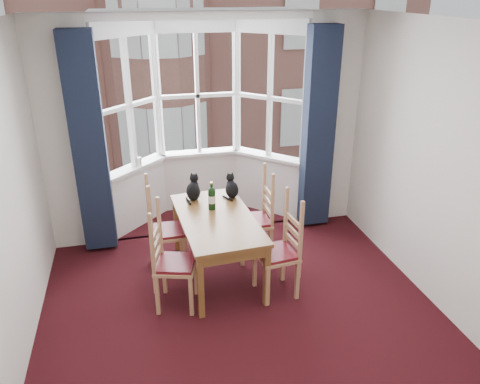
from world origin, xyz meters
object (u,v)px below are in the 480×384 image
object	(u,v)px
wine_bottle	(212,197)
chair_right_near	(284,253)
chair_right_far	(260,221)
cat_right	(232,188)
candle_tall	(140,161)
chair_left_near	(167,265)
dining_table	(217,224)
cat_left	(193,190)
chair_left_far	(159,233)

from	to	relation	value
wine_bottle	chair_right_near	bearing A→B (deg)	-47.05
chair_right_far	wine_bottle	world-z (taller)	wine_bottle
cat_right	candle_tall	world-z (taller)	cat_right
chair_left_near	chair_right_near	distance (m)	1.23
candle_tall	chair_right_far	bearing A→B (deg)	-41.09
dining_table	chair_right_far	size ratio (longest dim) A/B	1.65
cat_left	chair_right_near	bearing A→B (deg)	-51.19
cat_right	wine_bottle	bearing A→B (deg)	-136.41
wine_bottle	dining_table	bearing A→B (deg)	-87.12
chair_left_far	wine_bottle	distance (m)	0.73
chair_right_near	candle_tall	distance (m)	2.43
chair_left_far	candle_tall	distance (m)	1.29
dining_table	chair_left_far	world-z (taller)	chair_left_far
chair_left_near	cat_right	xyz separation A→B (m)	(0.87, 0.91, 0.38)
chair_right_far	chair_left_far	bearing A→B (deg)	-178.84
wine_bottle	chair_left_near	bearing A→B (deg)	-132.72
chair_right_far	cat_left	size ratio (longest dim) A/B	2.87
chair_left_near	chair_right_near	bearing A→B (deg)	-2.70
cat_right	chair_left_near	bearing A→B (deg)	-133.89
chair_right_near	cat_left	xyz separation A→B (m)	(-0.81, 1.00, 0.39)
dining_table	chair_left_near	xyz separation A→B (m)	(-0.59, -0.41, -0.18)
dining_table	candle_tall	xyz separation A→B (m)	(-0.76, 1.46, 0.28)
dining_table	chair_left_far	distance (m)	0.70
cat_left	dining_table	bearing A→B (deg)	-71.72
dining_table	cat_left	size ratio (longest dim) A/B	4.74
cat_right	candle_tall	distance (m)	1.42
dining_table	candle_tall	distance (m)	1.67
chair_left_far	wine_bottle	bearing A→B (deg)	-4.81
chair_left_near	cat_right	distance (m)	1.32
chair_right_near	chair_right_far	size ratio (longest dim) A/B	1.00
dining_table	chair_right_far	distance (m)	0.68
chair_right_near	cat_right	distance (m)	1.10
chair_left_near	chair_left_far	xyz separation A→B (m)	(-0.02, 0.68, 0.00)
cat_left	wine_bottle	distance (m)	0.35
chair_right_far	chair_left_near	bearing A→B (deg)	-149.06
cat_left	chair_left_far	bearing A→B (deg)	-149.49
cat_right	chair_right_far	bearing A→B (deg)	-33.15
chair_right_far	cat_left	distance (m)	0.89
chair_right_near	cat_right	world-z (taller)	cat_right
chair_right_near	chair_left_far	bearing A→B (deg)	149.35
chair_left_far	wine_bottle	xyz separation A→B (m)	(0.61, -0.05, 0.41)
cat_right	wine_bottle	world-z (taller)	wine_bottle
cat_left	candle_tall	bearing A→B (deg)	121.91
chair_left_near	wine_bottle	size ratio (longest dim) A/B	2.80
chair_left_near	dining_table	bearing A→B (deg)	34.88
chair_left_near	cat_left	bearing A→B (deg)	66.06
chair_left_far	cat_left	size ratio (longest dim) A/B	2.87
dining_table	wine_bottle	bearing A→B (deg)	92.88
cat_left	cat_right	world-z (taller)	cat_left
chair_left_far	chair_right_far	bearing A→B (deg)	1.16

